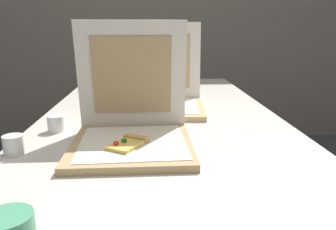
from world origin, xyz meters
name	(u,v)px	position (x,y,z in m)	size (l,w,h in m)	color
wall_back	(154,3)	(0.00, 2.52, 1.30)	(10.00, 0.10, 2.60)	gray
table	(161,130)	(0.00, 0.58, 0.68)	(0.97, 2.11, 0.73)	beige
pizza_box_front	(132,129)	(-0.10, 0.28, 0.78)	(0.36, 0.37, 0.38)	tan
pizza_box_middle	(162,96)	(0.01, 0.76, 0.78)	(0.39, 0.42, 0.38)	tan
cup_white_near_center	(56,124)	(-0.37, 0.44, 0.76)	(0.06, 0.06, 0.06)	white
cup_white_near_left	(13,145)	(-0.44, 0.23, 0.76)	(0.06, 0.06, 0.06)	white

